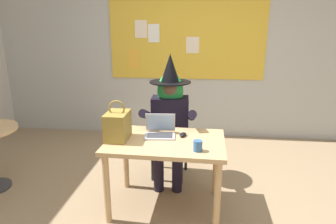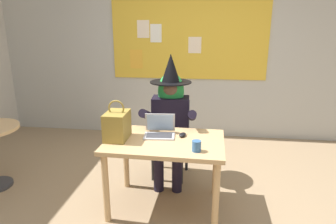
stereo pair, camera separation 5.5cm
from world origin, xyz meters
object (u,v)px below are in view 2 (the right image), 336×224
at_px(desk_main, 165,150).
at_px(person_costumed, 170,113).
at_px(laptop, 160,131).
at_px(handbag, 117,125).
at_px(computer_mouse, 183,135).
at_px(coffee_mug, 197,146).
at_px(chair_at_desk, 172,134).

xyz_separation_m(desk_main, person_costumed, (-0.03, 0.61, 0.18)).
height_order(person_costumed, laptop, person_costumed).
relative_size(person_costumed, laptop, 4.65).
xyz_separation_m(desk_main, handbag, (-0.45, -0.02, 0.24)).
xyz_separation_m(computer_mouse, coffee_mug, (0.15, -0.34, 0.03)).
xyz_separation_m(laptop, handbag, (-0.38, -0.14, 0.09)).
relative_size(chair_at_desk, coffee_mug, 9.49).
relative_size(desk_main, coffee_mug, 11.80).
bearing_deg(chair_at_desk, handbag, -24.24).
distance_m(person_costumed, computer_mouse, 0.53).
bearing_deg(laptop, computer_mouse, -6.49).
height_order(laptop, handbag, handbag).
xyz_separation_m(chair_at_desk, computer_mouse, (0.18, -0.62, 0.23)).
height_order(desk_main, handbag, handbag).
bearing_deg(coffee_mug, person_costumed, 111.57).
bearing_deg(computer_mouse, person_costumed, 125.92).
xyz_separation_m(desk_main, computer_mouse, (0.16, 0.11, 0.12)).
distance_m(desk_main, laptop, 0.20).
bearing_deg(desk_main, person_costumed, 92.43).
bearing_deg(chair_at_desk, coffee_mug, 24.48).
height_order(chair_at_desk, laptop, laptop).
distance_m(laptop, coffee_mug, 0.51).
distance_m(computer_mouse, handbag, 0.64).
relative_size(person_costumed, computer_mouse, 14.05).
bearing_deg(handbag, chair_at_desk, 60.03).
height_order(person_costumed, handbag, person_costumed).
bearing_deg(coffee_mug, desk_main, 143.71).
xyz_separation_m(laptop, coffee_mug, (0.37, -0.34, 0.00)).
bearing_deg(person_costumed, handbag, -36.67).
relative_size(chair_at_desk, computer_mouse, 8.67).
distance_m(desk_main, person_costumed, 0.64).
relative_size(chair_at_desk, person_costumed, 0.62).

